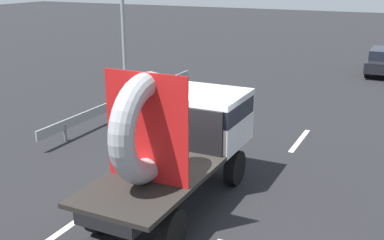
% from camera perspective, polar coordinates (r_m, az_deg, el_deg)
% --- Properties ---
extents(ground_plane, '(120.00, 120.00, 0.00)m').
position_cam_1_polar(ground_plane, '(11.42, -1.56, -10.05)').
color(ground_plane, black).
extents(flatbed_truck, '(2.02, 5.47, 3.43)m').
position_cam_1_polar(flatbed_truck, '(11.16, -0.83, -1.61)').
color(flatbed_truck, black).
rests_on(flatbed_truck, ground_plane).
extents(traffic_light, '(0.42, 0.36, 5.98)m').
position_cam_1_polar(traffic_light, '(19.30, -8.44, 13.22)').
color(traffic_light, gray).
rests_on(traffic_light, ground_plane).
extents(guardrail, '(0.10, 10.21, 0.71)m').
position_cam_1_polar(guardrail, '(18.67, -7.58, 2.63)').
color(guardrail, gray).
rests_on(guardrail, ground_plane).
extents(lane_dash_left_near, '(0.16, 2.32, 0.01)m').
position_cam_1_polar(lane_dash_left_near, '(10.83, -14.59, -12.28)').
color(lane_dash_left_near, beige).
rests_on(lane_dash_left_near, ground_plane).
extents(lane_dash_left_far, '(0.16, 2.24, 0.01)m').
position_cam_1_polar(lane_dash_left_far, '(17.08, 2.79, -0.47)').
color(lane_dash_left_far, beige).
rests_on(lane_dash_left_far, ground_plane).
extents(lane_dash_right_far, '(0.16, 2.33, 0.01)m').
position_cam_1_polar(lane_dash_right_far, '(15.80, 12.96, -2.44)').
color(lane_dash_right_far, beige).
rests_on(lane_dash_right_far, ground_plane).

